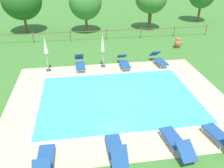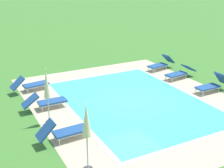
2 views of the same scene
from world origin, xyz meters
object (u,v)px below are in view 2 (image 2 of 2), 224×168
patio_umbrella_closed_row_west (87,125)px  patio_umbrella_closed_row_mid_west (47,88)px  sun_lounger_south_near_corner (180,73)px  sun_lounger_south_far (31,84)px  sun_lounger_north_far (46,101)px  sun_lounger_south_mid (161,64)px  sun_lounger_north_mid (64,131)px  sun_lounger_north_end (212,85)px

patio_umbrella_closed_row_west → patio_umbrella_closed_row_mid_west: patio_umbrella_closed_row_mid_west is taller
sun_lounger_south_near_corner → patio_umbrella_closed_row_west: 10.11m
sun_lounger_south_far → patio_umbrella_closed_row_west: (-7.68, 0.07, 1.25)m
sun_lounger_north_far → sun_lounger_south_mid: 8.53m
sun_lounger_south_far → sun_lounger_north_far: bearing=-178.1°
sun_lounger_north_far → sun_lounger_south_near_corner: sun_lounger_north_far is taller
sun_lounger_north_mid → sun_lounger_south_far: (5.56, -0.12, -0.01)m
sun_lounger_north_mid → patio_umbrella_closed_row_mid_west: (1.59, 0.08, 1.20)m
sun_lounger_north_end → sun_lounger_south_mid: (4.36, 0.08, -0.01)m
sun_lounger_south_near_corner → sun_lounger_south_mid: size_ratio=1.04×
sun_lounger_south_mid → patio_umbrella_closed_row_mid_west: 9.38m
sun_lounger_south_mid → patio_umbrella_closed_row_west: 11.32m
sun_lounger_south_near_corner → patio_umbrella_closed_row_west: bearing=124.3°
sun_lounger_north_far → sun_lounger_north_end: size_ratio=1.07×
sun_lounger_south_near_corner → sun_lounger_south_far: size_ratio=1.04×
sun_lounger_north_end → patio_umbrella_closed_row_mid_west: 8.63m
patio_umbrella_closed_row_west → patio_umbrella_closed_row_mid_west: (3.71, 0.13, -0.04)m
sun_lounger_north_mid → sun_lounger_south_mid: bearing=-56.9°
sun_lounger_south_near_corner → sun_lounger_south_mid: 1.93m
sun_lounger_south_mid → patio_umbrella_closed_row_mid_west: (-3.87, 8.46, 1.20)m
sun_lounger_south_near_corner → sun_lounger_south_mid: (1.93, -0.03, 0.02)m
sun_lounger_north_far → sun_lounger_north_end: (-1.92, -8.25, 0.02)m
sun_lounger_north_end → patio_umbrella_closed_row_mid_west: patio_umbrella_closed_row_mid_west is taller
sun_lounger_north_mid → sun_lounger_south_far: size_ratio=0.96×
sun_lounger_north_far → patio_umbrella_closed_row_west: (-5.14, 0.15, 1.26)m
sun_lounger_north_mid → patio_umbrella_closed_row_west: (-2.12, -0.06, 1.24)m
sun_lounger_north_mid → sun_lounger_north_far: (3.02, -0.21, -0.02)m
sun_lounger_south_mid → sun_lounger_south_far: sun_lounger_south_mid is taller
sun_lounger_north_end → sun_lounger_south_far: size_ratio=0.93×
sun_lounger_north_mid → patio_umbrella_closed_row_west: size_ratio=0.82×
sun_lounger_north_mid → sun_lounger_north_far: 3.02m
sun_lounger_north_mid → sun_lounger_north_end: bearing=-82.6°
sun_lounger_north_far → patio_umbrella_closed_row_west: bearing=178.3°
patio_umbrella_closed_row_west → sun_lounger_north_mid: bearing=1.5°
sun_lounger_north_end → sun_lounger_south_near_corner: 2.43m
sun_lounger_south_far → patio_umbrella_closed_row_west: size_ratio=0.86×
sun_lounger_north_mid → sun_lounger_south_far: 5.56m
sun_lounger_north_far → sun_lounger_south_near_corner: (0.51, -8.14, -0.01)m
sun_lounger_north_end → sun_lounger_south_far: bearing=61.8°
sun_lounger_north_end → patio_umbrella_closed_row_mid_west: size_ratio=0.80×
sun_lounger_north_end → sun_lounger_south_near_corner: sun_lounger_north_end is taller
patio_umbrella_closed_row_mid_west → sun_lounger_south_near_corner: bearing=-77.0°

